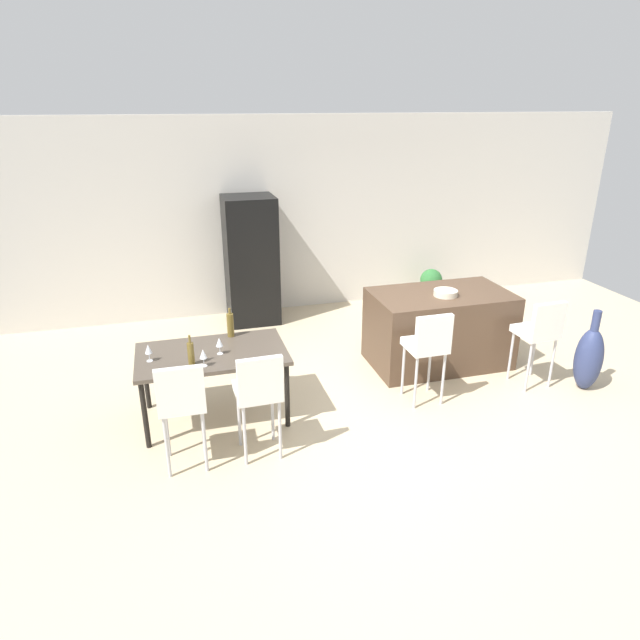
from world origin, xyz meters
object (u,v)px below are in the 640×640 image
kitchen_island (439,328)px  bar_chair_left (428,343)px  bar_chair_middle (540,330)px  wine_glass_right (219,342)px  floor_vase (589,358)px  dining_chair_near (181,399)px  wine_glass_left (203,354)px  wine_glass_far (148,349)px  wine_bottle_near (230,325)px  refrigerator (251,260)px  dining_table (212,358)px  dining_chair_far (259,389)px  potted_plant (431,283)px  wine_bottle_middle (191,353)px  fruit_bowl (446,293)px

kitchen_island → bar_chair_left: 1.06m
bar_chair_middle → wine_glass_right: bar_chair_middle is taller
wine_glass_right → floor_vase: 4.09m
bar_chair_left → dining_chair_near: same height
wine_glass_right → floor_vase: floor_vase is taller
dining_chair_near → wine_glass_left: bearing=65.0°
wine_glass_left → wine_glass_far: same height
dining_chair_near → wine_glass_far: (-0.26, 0.76, 0.17)m
bar_chair_left → floor_vase: (1.90, -0.22, -0.32)m
wine_bottle_near → refrigerator: refrigerator is taller
dining_table → dining_chair_far: (0.33, -0.80, 0.02)m
dining_chair_far → potted_plant: dining_chair_far is taller
kitchen_island → dining_chair_far: (-2.47, -1.35, 0.24)m
kitchen_island → wine_glass_right: bearing=-167.4°
bar_chair_left → floor_vase: bearing=-6.6°
dining_chair_near → potted_plant: (4.06, 3.41, -0.38)m
wine_bottle_middle → refrigerator: 3.02m
wine_glass_far → wine_bottle_middle: bearing=-25.5°
dining_chair_near → wine_bottle_middle: bearing=77.5°
dining_chair_near → floor_vase: size_ratio=1.10×
dining_chair_far → wine_bottle_middle: size_ratio=3.48×
wine_glass_left → wine_glass_right: size_ratio=1.00×
bar_chair_middle → wine_bottle_middle: bearing=178.8°
bar_chair_left → wine_glass_right: bar_chair_left is taller
bar_chair_middle → kitchen_island: bearing=132.3°
bar_chair_left → dining_chair_near: bearing=-169.1°
dining_chair_far → potted_plant: (3.39, 3.41, -0.38)m
wine_glass_right → wine_glass_far: (-0.67, 0.02, 0.00)m
dining_table → wine_bottle_near: size_ratio=4.65×
kitchen_island → dining_table: kitchen_island is taller
wine_glass_far → potted_plant: (4.32, 2.65, -0.55)m
dining_table → floor_vase: floor_vase is taller
dining_chair_near → wine_bottle_middle: 0.61m
bar_chair_left → refrigerator: bearing=115.5°
potted_plant → dining_chair_far: bearing=-134.9°
wine_glass_right → potted_plant: bearing=36.2°
wine_bottle_near → refrigerator: 2.34m
kitchen_island → fruit_bowl: bearing=-93.6°
bar_chair_left → potted_plant: 3.30m
wine_glass_far → potted_plant: bearing=31.5°
kitchen_island → bar_chair_middle: size_ratio=1.59×
refrigerator → fruit_bowl: (1.97, -2.16, 0.04)m
dining_chair_near → wine_glass_far: 0.82m
wine_bottle_near → fruit_bowl: wine_bottle_near is taller
dining_chair_far → refrigerator: size_ratio=0.57×
fruit_bowl → floor_vase: size_ratio=0.30×
bar_chair_middle → wine_glass_right: (-3.50, 0.25, 0.17)m
dining_table → wine_bottle_middle: wine_bottle_middle is taller
wine_bottle_near → fruit_bowl: size_ratio=1.13×
bar_chair_left → dining_chair_near: size_ratio=1.00×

